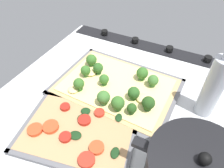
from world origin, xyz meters
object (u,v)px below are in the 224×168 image
object	(u,v)px
oil_bottle	(214,86)
veggie_pizza_back	(78,131)
baking_tray_front	(116,88)
broccoli_pizza	(116,85)
baking_tray_back	(79,132)

from	to	relation	value
oil_bottle	veggie_pizza_back	bearing A→B (deg)	38.76
baking_tray_front	broccoli_pizza	distance (cm)	1.98
baking_tray_back	oil_bottle	bearing A→B (deg)	-141.36
baking_tray_back	oil_bottle	size ratio (longest dim) A/B	1.42
veggie_pizza_back	broccoli_pizza	bearing A→B (deg)	-95.75
veggie_pizza_back	oil_bottle	world-z (taller)	oil_bottle
baking_tray_front	veggie_pizza_back	world-z (taller)	veggie_pizza_back
baking_tray_front	oil_bottle	world-z (taller)	oil_bottle
broccoli_pizza	baking_tray_front	bearing A→B (deg)	-78.29
baking_tray_front	veggie_pizza_back	distance (cm)	20.39
oil_bottle	baking_tray_front	bearing A→B (deg)	6.13
broccoli_pizza	baking_tray_back	world-z (taller)	broccoli_pizza
baking_tray_back	oil_bottle	distance (cm)	38.15
broccoli_pizza	oil_bottle	world-z (taller)	oil_bottle
veggie_pizza_back	oil_bottle	distance (cm)	38.16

